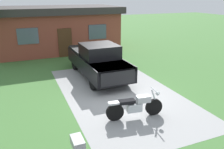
% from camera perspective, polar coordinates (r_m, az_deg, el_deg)
% --- Properties ---
extents(ground_plane, '(80.00, 80.00, 0.00)m').
position_cam_1_polar(ground_plane, '(10.88, 1.83, -4.54)').
color(ground_plane, '#467739').
extents(driveway_pad, '(5.00, 8.95, 0.01)m').
position_cam_1_polar(driveway_pad, '(10.88, 1.83, -4.53)').
color(driveway_pad, '#9F9F9F').
rests_on(driveway_pad, ground).
extents(motorcycle, '(2.21, 0.70, 1.09)m').
position_cam_1_polar(motorcycle, '(8.64, 5.83, -7.81)').
color(motorcycle, black).
rests_on(motorcycle, ground).
extents(pickup_truck, '(2.08, 5.66, 1.90)m').
position_cam_1_polar(pickup_truck, '(12.87, -3.78, 3.73)').
color(pickup_truck, black).
rests_on(pickup_truck, ground).
extents(mailbox, '(0.26, 0.48, 1.26)m').
position_cam_1_polar(mailbox, '(5.69, -8.47, -17.78)').
color(mailbox, '#4C3823').
rests_on(mailbox, ground).
extents(neighbor_house, '(9.60, 5.60, 3.50)m').
position_cam_1_polar(neighbor_house, '(19.64, -13.19, 11.15)').
color(neighbor_house, brown).
rests_on(neighbor_house, ground).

